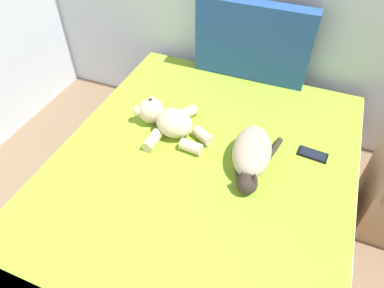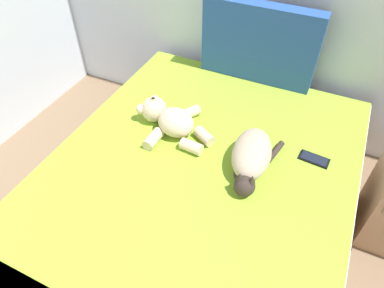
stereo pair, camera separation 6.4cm
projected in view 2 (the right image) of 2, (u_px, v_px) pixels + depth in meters
name	position (u px, v px, depth m)	size (l,w,h in m)	color
bed	(192.00, 208.00, 1.81)	(1.53, 2.06, 0.49)	#9E7A56
patterned_cushion	(259.00, 44.00, 2.09)	(0.72, 0.10, 0.49)	#264C99
cat	(251.00, 157.00, 1.65)	(0.25, 0.44, 0.15)	tan
teddy_bear	(170.00, 119.00, 1.85)	(0.48, 0.41, 0.16)	beige
cell_phone	(314.00, 159.00, 1.73)	(0.15, 0.08, 0.01)	black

